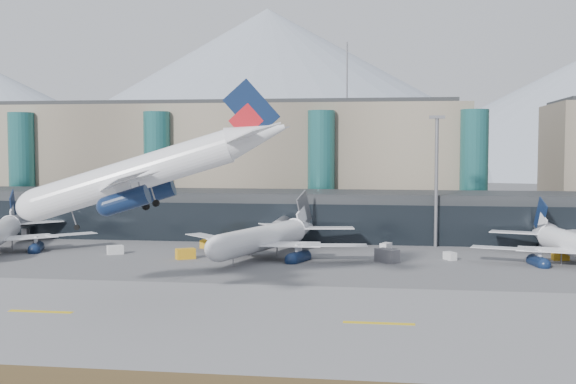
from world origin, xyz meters
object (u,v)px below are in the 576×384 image
object	(u,v)px
veh_h	(186,254)
veh_b	(206,244)
veh_a	(115,250)
jet_parked_right	(569,237)
veh_e	(560,256)
jet_parked_mid	(271,229)
lightmast_mid	(436,173)
jet_parked_left	(0,226)
veh_d	(386,247)
hero_jet	(159,161)
veh_g	(450,256)
veh_c	(387,256)

from	to	relation	value
veh_h	veh_b	bearing A→B (deg)	58.72
veh_a	jet_parked_right	bearing A→B (deg)	-31.20
veh_b	veh_e	bearing A→B (deg)	-93.34
jet_parked_mid	veh_a	xyz separation A→B (m)	(-28.48, -2.48, -3.93)
lightmast_mid	jet_parked_left	world-z (taller)	lightmast_mid
veh_a	veh_b	size ratio (longest dim) A/B	1.06
lightmast_mid	veh_d	size ratio (longest dim) A/B	9.83
jet_parked_mid	jet_parked_right	xyz separation A→B (m)	(51.33, -0.07, -0.38)
veh_d	lightmast_mid	bearing A→B (deg)	-29.45
jet_parked_mid	veh_d	size ratio (longest dim) A/B	14.93
hero_jet	veh_g	world-z (taller)	hero_jet
jet_parked_right	veh_c	size ratio (longest dim) A/B	8.83
veh_a	veh_e	bearing A→B (deg)	-29.86
jet_parked_mid	lightmast_mid	bearing A→B (deg)	-43.60
veh_d	veh_h	size ratio (longest dim) A/B	0.79
veh_d	veh_c	bearing A→B (deg)	-153.34
hero_jet	veh_h	bearing A→B (deg)	96.34
jet_parked_left	veh_g	world-z (taller)	jet_parked_left
veh_b	veh_e	size ratio (longest dim) A/B	0.97
lightmast_mid	veh_d	xyz separation A→B (m)	(-9.59, -6.75, -13.67)
jet_parked_right	veh_a	distance (m)	79.92
lightmast_mid	veh_a	world-z (taller)	lightmast_mid
jet_parked_left	veh_g	bearing A→B (deg)	-109.12
veh_d	veh_g	xyz separation A→B (m)	(11.07, -9.33, -0.06)
hero_jet	jet_parked_left	xyz separation A→B (m)	(-44.74, 40.55, -13.28)
jet_parked_left	veh_d	distance (m)	73.27
veh_a	veh_g	distance (m)	59.98
jet_parked_left	jet_parked_right	distance (m)	103.56
lightmast_mid	jet_parked_mid	size ratio (longest dim) A/B	0.66
veh_a	hero_jet	bearing A→B (deg)	-94.10
hero_jet	veh_d	world-z (taller)	hero_jet
veh_b	veh_c	xyz separation A→B (m)	(35.00, -12.77, 0.36)
lightmast_mid	veh_b	bearing A→B (deg)	-170.61
lightmast_mid	hero_jet	bearing A→B (deg)	-123.75
veh_b	veh_e	distance (m)	64.98
jet_parked_mid	veh_g	bearing A→B (deg)	-71.98
veh_a	veh_b	world-z (taller)	veh_a
veh_e	veh_h	size ratio (longest dim) A/B	0.83
veh_d	veh_h	world-z (taller)	veh_h
veh_d	veh_b	bearing A→B (deg)	116.36
veh_g	veh_d	bearing A→B (deg)	-160.50
veh_b	veh_h	xyz separation A→B (m)	(0.07, -14.19, 0.15)
lightmast_mid	veh_a	xyz separation A→B (m)	(-58.47, -17.99, -13.63)
lightmast_mid	veh_g	size ratio (longest dim) A/B	10.94
veh_a	veh_c	size ratio (longest dim) A/B	0.70
hero_jet	veh_e	bearing A→B (deg)	31.52
veh_b	veh_d	xyz separation A→B (m)	(34.71, 0.58, -0.02)
jet_parked_left	lightmast_mid	bearing A→B (deg)	-98.06
jet_parked_right	veh_g	xyz separation A→B (m)	(-19.86, -0.50, -3.67)
hero_jet	jet_parked_mid	distance (m)	43.32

